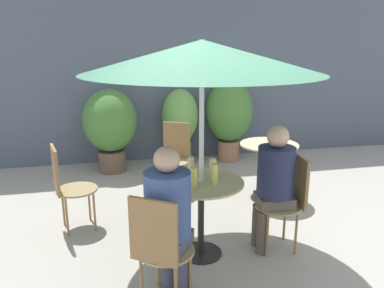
# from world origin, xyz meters

# --- Properties ---
(ground_plane) EXTENTS (20.00, 20.00, 0.00)m
(ground_plane) POSITION_xyz_m (0.00, 0.00, 0.00)
(ground_plane) COLOR #9E998E
(storefront_wall) EXTENTS (10.00, 0.06, 3.00)m
(storefront_wall) POSITION_xyz_m (0.00, 3.28, 1.50)
(storefront_wall) COLOR #4C5666
(storefront_wall) RESTS_ON ground_plane
(cafe_table_near) EXTENTS (0.79, 0.79, 0.75)m
(cafe_table_near) POSITION_xyz_m (-0.25, 0.10, 0.58)
(cafe_table_near) COLOR black
(cafe_table_near) RESTS_ON ground_plane
(cafe_table_far) EXTENTS (0.74, 0.74, 0.75)m
(cafe_table_far) POSITION_xyz_m (0.90, 1.20, 0.56)
(cafe_table_far) COLOR black
(cafe_table_far) RESTS_ON ground_plane
(bistro_chair_0) EXTENTS (0.49, 0.50, 0.95)m
(bistro_chair_0) POSITION_xyz_m (-0.73, -0.61, 0.56)
(bistro_chair_0) COLOR #997F56
(bistro_chair_0) RESTS_ON ground_plane
(bistro_chair_1) EXTENTS (0.44, 0.44, 0.95)m
(bistro_chair_1) POSITION_xyz_m (0.61, 0.04, 0.56)
(bistro_chair_1) COLOR #997F56
(bistro_chair_1) RESTS_ON ground_plane
(bistro_chair_2) EXTENTS (0.48, 0.49, 0.95)m
(bistro_chair_2) POSITION_xyz_m (-0.22, 1.73, 0.56)
(bistro_chair_2) COLOR #997F56
(bistro_chair_2) RESTS_ON ground_plane
(bistro_chair_3) EXTENTS (0.47, 0.45, 0.95)m
(bistro_chair_3) POSITION_xyz_m (-1.53, 0.87, 0.56)
(bistro_chair_3) COLOR #997F56
(bistro_chair_3) RESTS_ON ground_plane
(seated_person_0) EXTENTS (0.43, 0.44, 1.27)m
(seated_person_0) POSITION_xyz_m (-0.64, -0.48, 0.75)
(seated_person_0) COLOR #42475B
(seated_person_0) RESTS_ON ground_plane
(seated_person_1) EXTENTS (0.36, 0.35, 1.25)m
(seated_person_1) POSITION_xyz_m (0.45, 0.05, 0.74)
(seated_person_1) COLOR brown
(seated_person_1) RESTS_ON ground_plane
(beer_glass_0) EXTENTS (0.06, 0.06, 0.18)m
(beer_glass_0) POSITION_xyz_m (-0.34, -0.02, 0.84)
(beer_glass_0) COLOR #DBC65B
(beer_glass_0) RESTS_ON cafe_table_near
(beer_glass_1) EXTENTS (0.06, 0.06, 0.20)m
(beer_glass_1) POSITION_xyz_m (-0.16, -0.02, 0.85)
(beer_glass_1) COLOR #DBC65B
(beer_glass_1) RESTS_ON cafe_table_near
(beer_glass_2) EXTENTS (0.06, 0.06, 0.19)m
(beer_glass_2) POSITION_xyz_m (-0.12, 0.18, 0.84)
(beer_glass_2) COLOR beige
(beer_glass_2) RESTS_ON cafe_table_near
(beer_glass_3) EXTENTS (0.06, 0.06, 0.20)m
(beer_glass_3) POSITION_xyz_m (-0.32, 0.23, 0.85)
(beer_glass_3) COLOR beige
(beer_glass_3) RESTS_ON cafe_table_near
(potted_plant_0) EXTENTS (0.83, 0.83, 1.31)m
(potted_plant_0) POSITION_xyz_m (-1.06, 2.76, 0.77)
(potted_plant_0) COLOR brown
(potted_plant_0) RESTS_ON ground_plane
(potted_plant_1) EXTENTS (0.60, 0.60, 1.26)m
(potted_plant_1) POSITION_xyz_m (0.08, 2.95, 0.73)
(potted_plant_1) COLOR slate
(potted_plant_1) RESTS_ON ground_plane
(potted_plant_2) EXTENTS (0.79, 0.79, 1.40)m
(potted_plant_2) POSITION_xyz_m (0.92, 2.92, 0.83)
(potted_plant_2) COLOR #93664C
(potted_plant_2) RESTS_ON ground_plane
(umbrella) EXTENTS (2.07, 2.07, 2.01)m
(umbrella) POSITION_xyz_m (-0.25, 0.10, 1.87)
(umbrella) COLOR silver
(umbrella) RESTS_ON ground_plane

